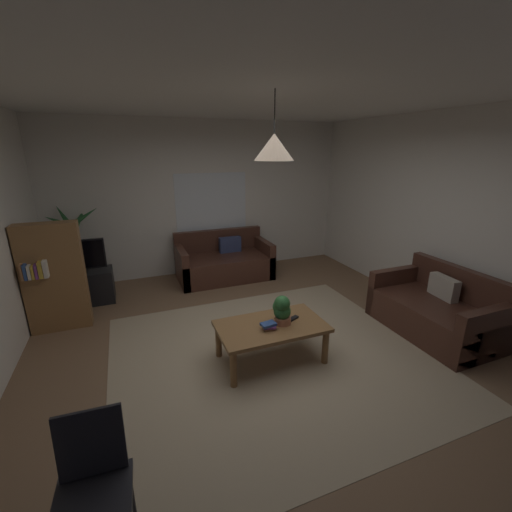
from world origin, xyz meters
name	(u,v)px	position (x,y,z in m)	size (l,w,h in m)	color
floor	(265,348)	(0.00, 0.00, -0.01)	(5.31, 5.76, 0.02)	brown
rug	(272,356)	(0.00, -0.20, 0.00)	(3.45, 3.17, 0.01)	tan
wall_back	(204,199)	(0.00, 2.91, 1.37)	(5.43, 0.06, 2.75)	silver
wall_right	(450,217)	(2.69, 0.00, 1.37)	(0.06, 5.76, 2.75)	silver
ceiling	(268,91)	(0.00, 0.00, 2.76)	(5.31, 5.76, 0.02)	white
window_pane	(212,206)	(0.13, 2.88, 1.24)	(1.32, 0.01, 1.19)	white
couch_under_window	(224,263)	(0.19, 2.38, 0.27)	(1.64, 0.88, 0.82)	#47281E
couch_right_side	(435,312)	(2.16, -0.45, 0.27)	(0.88, 1.46, 0.82)	#47281E
coffee_table	(271,330)	(-0.03, -0.24, 0.37)	(1.16, 0.67, 0.44)	olive
book_on_table_0	(269,328)	(-0.09, -0.31, 0.45)	(0.12, 0.11, 0.02)	#99663F
book_on_table_1	(269,326)	(-0.09, -0.32, 0.47)	(0.13, 0.10, 0.02)	#72387F
book_on_table_2	(268,324)	(-0.10, -0.31, 0.49)	(0.16, 0.10, 0.03)	#2D4C8C
remote_on_table_0	(280,317)	(0.13, -0.13, 0.45)	(0.05, 0.16, 0.02)	black
remote_on_table_1	(292,319)	(0.23, -0.22, 0.45)	(0.05, 0.16, 0.02)	black
potted_plant_on_table	(282,309)	(0.08, -0.25, 0.60)	(0.19, 0.20, 0.33)	#B77051
tv_stand	(82,288)	(-2.11, 2.13, 0.25)	(0.90, 0.44, 0.50)	black
tv	(76,256)	(-2.11, 2.11, 0.75)	(0.79, 0.16, 0.49)	black
potted_palm_corner	(77,254)	(-2.16, 2.60, 0.65)	(0.81, 0.87, 1.45)	#4C4C51
bookshelf_corner	(54,277)	(-2.29, 1.41, 0.71)	(0.70, 0.31, 1.40)	olive
folding_chair	(93,482)	(-1.70, -1.57, 0.51)	(0.42, 0.44, 0.87)	black
pendant_lamp	(274,147)	(-0.03, -0.24, 2.26)	(0.37, 0.37, 0.61)	black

